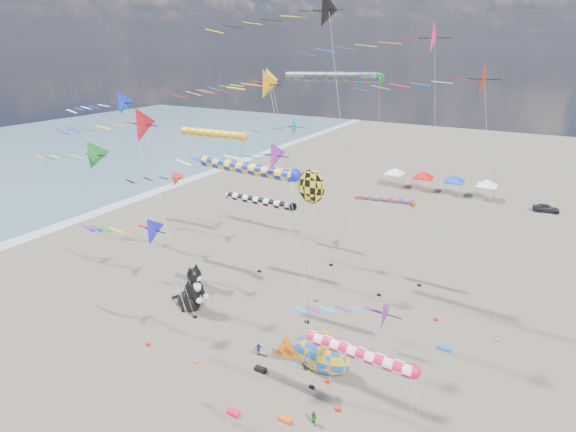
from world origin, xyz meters
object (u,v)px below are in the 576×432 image
(person_adult, at_px, (309,363))
(child_blue, at_px, (258,349))
(fish_inflatable, at_px, (321,354))
(child_green, at_px, (313,419))
(parked_car, at_px, (546,208))
(cat_inflatable, at_px, (190,287))

(person_adult, distance_m, child_blue, 4.35)
(fish_inflatable, distance_m, person_adult, 1.12)
(person_adult, relative_size, child_green, 1.40)
(child_green, bearing_deg, fish_inflatable, 140.76)
(person_adult, xyz_separation_m, parked_car, (14.70, 48.55, -0.15))
(person_adult, bearing_deg, cat_inflatable, 170.77)
(cat_inflatable, bearing_deg, parked_car, 61.26)
(parked_car, bearing_deg, child_green, 160.30)
(fish_inflatable, bearing_deg, child_blue, -171.29)
(cat_inflatable, distance_m, child_blue, 9.40)
(child_green, bearing_deg, person_adult, 150.21)
(child_green, relative_size, parked_car, 0.30)
(cat_inflatable, distance_m, parked_car, 54.18)
(fish_inflatable, distance_m, parked_car, 50.02)
(fish_inflatable, relative_size, person_adult, 4.12)
(cat_inflatable, distance_m, fish_inflatable, 14.07)
(cat_inflatable, height_order, fish_inflatable, cat_inflatable)
(child_green, distance_m, child_blue, 8.15)
(fish_inflatable, relative_size, child_blue, 5.86)
(child_blue, xyz_separation_m, parked_car, (19.04, 48.79, 0.08))
(child_green, distance_m, parked_car, 54.41)
(person_adult, height_order, parked_car, person_adult)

